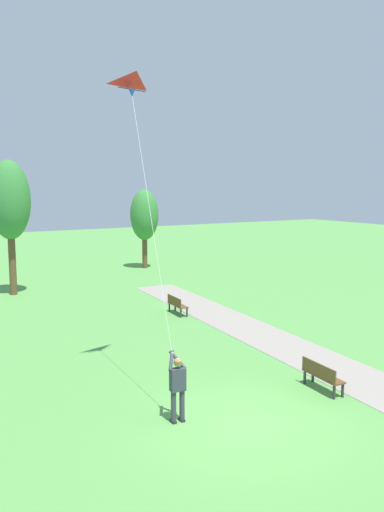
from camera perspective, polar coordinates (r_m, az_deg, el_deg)
The scene contains 8 objects.
ground_plane at distance 14.31m, azimuth 5.90°, elevation -17.82°, with size 120.00×120.00×0.00m, color #569947.
walkway_path at distance 18.85m, azimuth 14.87°, elevation -11.59°, with size 2.40×32.00×0.02m, color gray.
person_kite_flyer at distance 13.98m, azimuth -1.61°, elevation -13.73°, with size 0.52×0.62×1.83m.
flying_kite at distance 16.35m, azimuth -6.13°, elevation 17.86°, with size 1.21×3.26×7.70m.
park_bench_near_walkway at distance 16.58m, azimuth 13.95°, elevation -12.43°, with size 0.56×1.53×0.88m.
park_bench_far_walkway at distance 25.16m, azimuth -1.70°, elevation -5.24°, with size 0.56×1.53×0.88m.
tree_treeline_left at distance 30.80m, azimuth -19.30°, elevation 5.64°, with size 2.28×2.32×7.56m.
tree_lakeside_near at distance 38.89m, azimuth -5.23°, elevation 4.41°, with size 2.06×2.20×5.85m.
Camera 1 is at (-7.80, -10.29, 6.17)m, focal length 36.64 mm.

